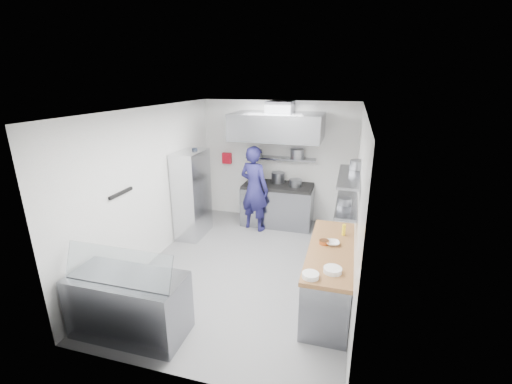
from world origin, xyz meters
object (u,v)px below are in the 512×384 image
(gas_range, at_px, (278,206))
(chef, at_px, (254,189))
(wire_rack, at_px, (192,194))
(display_case, at_px, (129,305))

(gas_range, distance_m, chef, 0.79)
(chef, xyz_separation_m, wire_rack, (-1.18, -0.64, -0.03))
(chef, bearing_deg, gas_range, -117.69)
(wire_rack, relative_size, display_case, 1.23)
(chef, relative_size, display_case, 1.27)
(chef, distance_m, wire_rack, 1.35)
(chef, bearing_deg, wire_rack, 47.55)
(display_case, bearing_deg, chef, 79.91)
(wire_rack, bearing_deg, gas_range, 33.15)
(gas_range, distance_m, wire_rack, 2.00)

